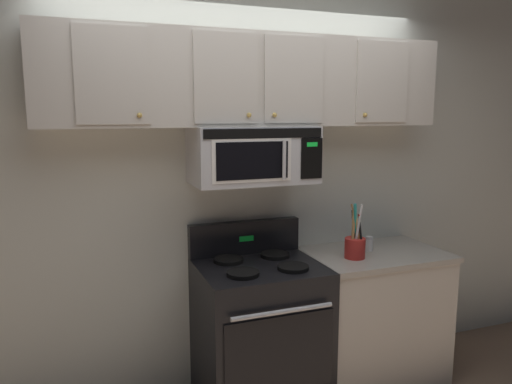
{
  "coord_description": "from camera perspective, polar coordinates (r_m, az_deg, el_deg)",
  "views": [
    {
      "loc": [
        -1.05,
        -2.29,
        1.83
      ],
      "look_at": [
        0.0,
        0.49,
        1.35
      ],
      "focal_mm": 34.32,
      "sensor_mm": 36.0,
      "label": 1
    }
  ],
  "objects": [
    {
      "name": "utensil_crock_red",
      "position": [
        3.25,
        11.48,
        -6.01
      ],
      "size": [
        0.13,
        0.13,
        0.36
      ],
      "color": "red",
      "rests_on": "counter_segment"
    },
    {
      "name": "counter_segment",
      "position": [
        3.59,
        13.39,
        -13.67
      ],
      "size": [
        0.93,
        0.65,
        0.9
      ],
      "color": "#BCB7AD",
      "rests_on": "ground_plane"
    },
    {
      "name": "upper_cabinets",
      "position": [
        3.06,
        -0.55,
        12.83
      ],
      "size": [
        2.5,
        0.36,
        0.55
      ],
      "color": "#BCB7AD"
    },
    {
      "name": "over_range_microwave",
      "position": [
        3.03,
        -0.34,
        4.35
      ],
      "size": [
        0.76,
        0.43,
        0.35
      ],
      "color": "#B7BABF"
    },
    {
      "name": "salt_shaker",
      "position": [
        3.44,
        13.06,
        -5.9
      ],
      "size": [
        0.05,
        0.05,
        0.1
      ],
      "color": "white",
      "rests_on": "counter_segment"
    },
    {
      "name": "back_wall",
      "position": [
        3.29,
        -1.84,
        0.79
      ],
      "size": [
        5.2,
        0.1,
        2.7
      ],
      "primitive_type": "cube",
      "color": "silver",
      "rests_on": "ground_plane"
    },
    {
      "name": "stove_range",
      "position": [
        3.22,
        0.43,
        -15.89
      ],
      "size": [
        0.76,
        0.69,
        1.12
      ],
      "color": "black",
      "rests_on": "ground_plane"
    }
  ]
}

